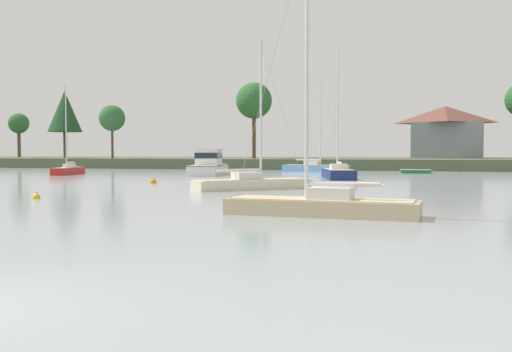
{
  "coord_description": "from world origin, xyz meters",
  "views": [
    {
      "loc": [
        6.65,
        -7.39,
        2.43
      ],
      "look_at": [
        -4.58,
        34.06,
        0.66
      ],
      "focal_mm": 40.08,
      "sensor_mm": 36.0,
      "label": 1
    }
  ],
  "objects_px": {
    "sailboat_red": "(68,172)",
    "mooring_buoy_orange": "(153,182)",
    "cruiser_white": "(210,168)",
    "sailboat_skyblue": "(315,170)",
    "dinghy_green": "(415,172)",
    "sailboat_navy": "(338,176)",
    "sailboat_cream": "(252,186)",
    "sailboat_sand": "(322,210)",
    "mooring_buoy_yellow": "(36,197)"
  },
  "relations": [
    {
      "from": "sailboat_red",
      "to": "mooring_buoy_orange",
      "type": "relative_size",
      "value": 18.8
    },
    {
      "from": "cruiser_white",
      "to": "sailboat_skyblue",
      "type": "xyz_separation_m",
      "value": [
        9.82,
        11.5,
        -0.42
      ]
    },
    {
      "from": "dinghy_green",
      "to": "mooring_buoy_orange",
      "type": "bearing_deg",
      "value": -126.44
    },
    {
      "from": "mooring_buoy_orange",
      "to": "sailboat_navy",
      "type": "bearing_deg",
      "value": 41.35
    },
    {
      "from": "sailboat_red",
      "to": "sailboat_cream",
      "type": "relative_size",
      "value": 1.02
    },
    {
      "from": "dinghy_green",
      "to": "sailboat_skyblue",
      "type": "height_order",
      "value": "sailboat_skyblue"
    },
    {
      "from": "sailboat_sand",
      "to": "sailboat_cream",
      "type": "bearing_deg",
      "value": 115.35
    },
    {
      "from": "sailboat_red",
      "to": "mooring_buoy_orange",
      "type": "bearing_deg",
      "value": -39.31
    },
    {
      "from": "dinghy_green",
      "to": "cruiser_white",
      "type": "bearing_deg",
      "value": -155.72
    },
    {
      "from": "mooring_buoy_yellow",
      "to": "cruiser_white",
      "type": "bearing_deg",
      "value": 93.84
    },
    {
      "from": "cruiser_white",
      "to": "sailboat_cream",
      "type": "distance_m",
      "value": 25.85
    },
    {
      "from": "dinghy_green",
      "to": "sailboat_skyblue",
      "type": "bearing_deg",
      "value": 172.33
    },
    {
      "from": "cruiser_white",
      "to": "sailboat_navy",
      "type": "xyz_separation_m",
      "value": [
        14.81,
        -6.0,
        -0.42
      ]
    },
    {
      "from": "sailboat_red",
      "to": "mooring_buoy_yellow",
      "type": "bearing_deg",
      "value": -59.34
    },
    {
      "from": "dinghy_green",
      "to": "mooring_buoy_orange",
      "type": "relative_size",
      "value": 6.43
    },
    {
      "from": "sailboat_cream",
      "to": "sailboat_skyblue",
      "type": "xyz_separation_m",
      "value": [
        -1.44,
        34.77,
        0.04
      ]
    },
    {
      "from": "sailboat_skyblue",
      "to": "cruiser_white",
      "type": "bearing_deg",
      "value": -130.5
    },
    {
      "from": "sailboat_navy",
      "to": "mooring_buoy_orange",
      "type": "relative_size",
      "value": 22.76
    },
    {
      "from": "dinghy_green",
      "to": "sailboat_cream",
      "type": "bearing_deg",
      "value": -107.77
    },
    {
      "from": "sailboat_navy",
      "to": "dinghy_green",
      "type": "distance_m",
      "value": 17.38
    },
    {
      "from": "sailboat_sand",
      "to": "sailboat_skyblue",
      "type": "bearing_deg",
      "value": 99.51
    },
    {
      "from": "sailboat_navy",
      "to": "sailboat_skyblue",
      "type": "height_order",
      "value": "sailboat_navy"
    },
    {
      "from": "cruiser_white",
      "to": "sailboat_red",
      "type": "height_order",
      "value": "sailboat_red"
    },
    {
      "from": "mooring_buoy_yellow",
      "to": "mooring_buoy_orange",
      "type": "bearing_deg",
      "value": 92.51
    },
    {
      "from": "sailboat_red",
      "to": "sailboat_skyblue",
      "type": "distance_m",
      "value": 29.41
    },
    {
      "from": "sailboat_navy",
      "to": "sailboat_sand",
      "type": "distance_m",
      "value": 31.74
    },
    {
      "from": "cruiser_white",
      "to": "mooring_buoy_yellow",
      "type": "xyz_separation_m",
      "value": [
        2.24,
        -33.36,
        -0.6
      ]
    },
    {
      "from": "sailboat_red",
      "to": "dinghy_green",
      "type": "xyz_separation_m",
      "value": [
        37.08,
        13.83,
        -0.07
      ]
    },
    {
      "from": "mooring_buoy_orange",
      "to": "sailboat_red",
      "type": "bearing_deg",
      "value": 140.69
    },
    {
      "from": "cruiser_white",
      "to": "sailboat_sand",
      "type": "xyz_separation_m",
      "value": [
        18.04,
        -37.57,
        -0.44
      ]
    },
    {
      "from": "cruiser_white",
      "to": "sailboat_sand",
      "type": "relative_size",
      "value": 0.95
    },
    {
      "from": "cruiser_white",
      "to": "sailboat_cream",
      "type": "bearing_deg",
      "value": -64.16
    },
    {
      "from": "sailboat_cream",
      "to": "dinghy_green",
      "type": "xyz_separation_m",
      "value": [
        10.62,
        33.14,
        -0.07
      ]
    },
    {
      "from": "cruiser_white",
      "to": "sailboat_skyblue",
      "type": "bearing_deg",
      "value": 49.5
    },
    {
      "from": "mooring_buoy_yellow",
      "to": "sailboat_skyblue",
      "type": "bearing_deg",
      "value": 80.4
    },
    {
      "from": "dinghy_green",
      "to": "mooring_buoy_yellow",
      "type": "xyz_separation_m",
      "value": [
        -19.65,
        -43.24,
        -0.08
      ]
    },
    {
      "from": "cruiser_white",
      "to": "sailboat_cream",
      "type": "height_order",
      "value": "sailboat_cream"
    },
    {
      "from": "sailboat_cream",
      "to": "mooring_buoy_orange",
      "type": "xyz_separation_m",
      "value": [
        -9.72,
        5.6,
        -0.13
      ]
    },
    {
      "from": "sailboat_cream",
      "to": "mooring_buoy_yellow",
      "type": "xyz_separation_m",
      "value": [
        -9.03,
        -10.09,
        -0.15
      ]
    },
    {
      "from": "cruiser_white",
      "to": "mooring_buoy_yellow",
      "type": "bearing_deg",
      "value": -86.16
    },
    {
      "from": "cruiser_white",
      "to": "sailboat_navy",
      "type": "height_order",
      "value": "sailboat_navy"
    },
    {
      "from": "sailboat_navy",
      "to": "mooring_buoy_orange",
      "type": "height_order",
      "value": "sailboat_navy"
    },
    {
      "from": "sailboat_red",
      "to": "sailboat_cream",
      "type": "xyz_separation_m",
      "value": [
        26.46,
        -19.31,
        -0.0
      ]
    },
    {
      "from": "cruiser_white",
      "to": "dinghy_green",
      "type": "xyz_separation_m",
      "value": [
        21.89,
        9.87,
        -0.52
      ]
    },
    {
      "from": "sailboat_sand",
      "to": "mooring_buoy_orange",
      "type": "relative_size",
      "value": 20.14
    },
    {
      "from": "sailboat_red",
      "to": "sailboat_sand",
      "type": "distance_m",
      "value": 47.27
    },
    {
      "from": "dinghy_green",
      "to": "sailboat_sand",
      "type": "bearing_deg",
      "value": -94.63
    },
    {
      "from": "sailboat_sand",
      "to": "mooring_buoy_orange",
      "type": "distance_m",
      "value": 25.85
    },
    {
      "from": "cruiser_white",
      "to": "sailboat_red",
      "type": "relative_size",
      "value": 1.02
    },
    {
      "from": "sailboat_navy",
      "to": "mooring_buoy_orange",
      "type": "bearing_deg",
      "value": -138.65
    }
  ]
}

